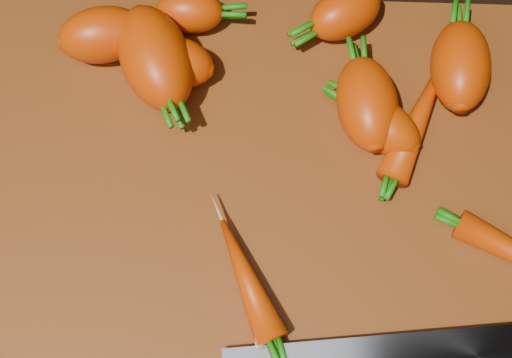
{
  "coord_description": "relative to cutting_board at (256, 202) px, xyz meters",
  "views": [
    {
      "loc": [
        0.01,
        -0.21,
        0.55
      ],
      "look_at": [
        0.0,
        0.01,
        0.03
      ],
      "focal_mm": 50.0,
      "sensor_mm": 36.0,
      "label": 1
    }
  ],
  "objects": [
    {
      "name": "cutting_board",
      "position": [
        0.0,
        0.0,
        0.0
      ],
      "size": [
        0.5,
        0.4,
        0.01
      ],
      "primitive_type": "cube",
      "color": "brown",
      "rests_on": "ground"
    },
    {
      "name": "carrot_7",
      "position": [
        0.13,
        0.08,
        0.02
      ],
      "size": [
        0.08,
        0.13,
        0.03
      ],
      "primitive_type": "ellipsoid",
      "rotation": [
        0.0,
        0.0,
        1.16
      ],
      "color": "#CD3700",
      "rests_on": "cutting_board"
    },
    {
      "name": "carrot_6",
      "position": [
        0.1,
        0.06,
        0.03
      ],
      "size": [
        0.08,
        0.07,
        0.04
      ],
      "primitive_type": "ellipsoid",
      "rotation": [
        0.0,
        0.0,
        2.47
      ],
      "color": "#CD3700",
      "rests_on": "cutting_board"
    },
    {
      "name": "carrot_10",
      "position": [
        0.17,
        0.12,
        0.03
      ],
      "size": [
        0.06,
        0.09,
        0.05
      ],
      "primitive_type": "ellipsoid",
      "rotation": [
        0.0,
        0.0,
        1.5
      ],
      "color": "#CD3700",
      "rests_on": "cutting_board"
    },
    {
      "name": "carrot_5",
      "position": [
        -0.06,
        0.17,
        0.03
      ],
      "size": [
        0.06,
        0.04,
        0.04
      ],
      "primitive_type": "ellipsoid",
      "rotation": [
        0.0,
        0.0,
        -0.0
      ],
      "color": "#CD3700",
      "rests_on": "cutting_board"
    },
    {
      "name": "ground",
      "position": [
        0.0,
        0.0,
        -0.01
      ],
      "size": [
        2.0,
        2.0,
        0.01
      ],
      "primitive_type": "cube",
      "color": "black"
    },
    {
      "name": "carrot_9",
      "position": [
        -0.0,
        -0.07,
        0.02
      ],
      "size": [
        0.07,
        0.1,
        0.03
      ],
      "primitive_type": "ellipsoid",
      "rotation": [
        0.0,
        0.0,
        2.0
      ],
      "color": "#CD3700",
      "rests_on": "cutting_board"
    },
    {
      "name": "carrot_2",
      "position": [
        -0.09,
        0.11,
        0.04
      ],
      "size": [
        0.09,
        0.12,
        0.06
      ],
      "primitive_type": "ellipsoid",
      "rotation": [
        0.0,
        0.0,
        -1.19
      ],
      "color": "#CD3700",
      "rests_on": "cutting_board"
    },
    {
      "name": "carrot_4",
      "position": [
        0.07,
        0.17,
        0.03
      ],
      "size": [
        0.08,
        0.07,
        0.04
      ],
      "primitive_type": "ellipsoid",
      "rotation": [
        0.0,
        0.0,
        3.71
      ],
      "color": "#CD3700",
      "rests_on": "cutting_board"
    },
    {
      "name": "carrot_0",
      "position": [
        -0.14,
        0.14,
        0.03
      ],
      "size": [
        0.09,
        0.07,
        0.05
      ],
      "primitive_type": "ellipsoid",
      "rotation": [
        0.0,
        0.0,
        0.24
      ],
      "color": "#CD3700",
      "rests_on": "cutting_board"
    },
    {
      "name": "carrot_1",
      "position": [
        -0.07,
        0.11,
        0.03
      ],
      "size": [
        0.07,
        0.06,
        0.04
      ],
      "primitive_type": "ellipsoid",
      "rotation": [
        0.0,
        0.0,
        2.89
      ],
      "color": "#CD3700",
      "rests_on": "cutting_board"
    },
    {
      "name": "carrot_3",
      "position": [
        0.09,
        0.08,
        0.03
      ],
      "size": [
        0.06,
        0.09,
        0.05
      ],
      "primitive_type": "ellipsoid",
      "rotation": [
        0.0,
        0.0,
        1.71
      ],
      "color": "#CD3700",
      "rests_on": "cutting_board"
    }
  ]
}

